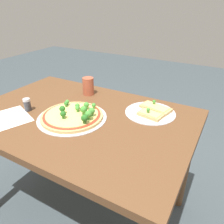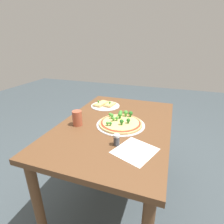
# 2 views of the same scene
# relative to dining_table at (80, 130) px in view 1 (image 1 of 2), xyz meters

# --- Properties ---
(ground_plane) EXTENTS (8.00, 8.00, 0.00)m
(ground_plane) POSITION_rel_dining_table_xyz_m (0.00, 0.00, -0.61)
(ground_plane) COLOR #3D474C
(dining_table) EXTENTS (1.18, 0.79, 0.71)m
(dining_table) POSITION_rel_dining_table_xyz_m (0.00, 0.00, 0.00)
(dining_table) COLOR brown
(dining_table) RESTS_ON ground_plane
(pizza_tray_whole) EXTENTS (0.35, 0.35, 0.07)m
(pizza_tray_whole) POSITION_rel_dining_table_xyz_m (0.01, 0.04, 0.11)
(pizza_tray_whole) COLOR silver
(pizza_tray_whole) RESTS_ON dining_table
(pizza_tray_slice) EXTENTS (0.27, 0.27, 0.05)m
(pizza_tray_slice) POSITION_rel_dining_table_xyz_m (-0.33, -0.21, 0.11)
(pizza_tray_slice) COLOR silver
(pizza_tray_slice) RESTS_ON dining_table
(drinking_cup) EXTENTS (0.07, 0.07, 0.11)m
(drinking_cup) POSITION_rel_dining_table_xyz_m (0.12, -0.25, 0.15)
(drinking_cup) COLOR #AD5138
(drinking_cup) RESTS_ON dining_table
(condiment_shaker) EXTENTS (0.04, 0.04, 0.07)m
(condiment_shaker) POSITION_rel_dining_table_xyz_m (0.28, 0.10, 0.13)
(condiment_shaker) COLOR #333338
(condiment_shaker) RESTS_ON dining_table
(paper_menu) EXTENTS (0.28, 0.27, 0.00)m
(paper_menu) POSITION_rel_dining_table_xyz_m (0.30, 0.21, 0.10)
(paper_menu) COLOR white
(paper_menu) RESTS_ON dining_table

